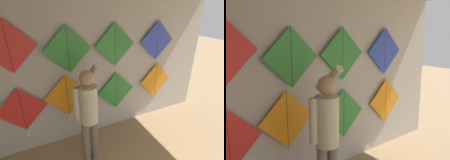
% 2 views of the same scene
% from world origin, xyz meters
% --- Properties ---
extents(back_panel, '(5.36, 0.06, 2.80)m').
position_xyz_m(back_panel, '(0.00, 3.88, 1.40)').
color(back_panel, '#BCB7AD').
rests_on(back_panel, ground).
extents(shopkeeper, '(0.45, 0.60, 1.81)m').
position_xyz_m(shopkeeper, '(-0.40, 3.14, 1.02)').
color(shopkeeper, '#726656').
rests_on(shopkeeper, ground).
extents(kite_0, '(0.82, 0.04, 0.96)m').
position_xyz_m(kite_0, '(-1.36, 3.79, 0.90)').
color(kite_0, red).
extents(kite_1, '(0.82, 0.04, 1.03)m').
position_xyz_m(kite_1, '(-0.59, 3.79, 0.98)').
color(kite_1, orange).
extents(kite_2, '(0.82, 0.01, 0.82)m').
position_xyz_m(kite_2, '(0.42, 3.79, 0.88)').
color(kite_2, '#338C38').
extents(kite_3, '(0.82, 0.01, 0.82)m').
position_xyz_m(kite_3, '(1.44, 3.79, 0.92)').
color(kite_3, orange).
extents(kite_5, '(0.82, 0.01, 0.82)m').
position_xyz_m(kite_5, '(-0.49, 3.79, 1.86)').
color(kite_5, '#338C38').
extents(kite_6, '(0.82, 0.01, 0.82)m').
position_xyz_m(kite_6, '(0.39, 3.79, 1.85)').
color(kite_6, '#338C38').
extents(kite_7, '(0.82, 0.01, 0.82)m').
position_xyz_m(kite_7, '(1.37, 3.79, 1.84)').
color(kite_7, blue).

